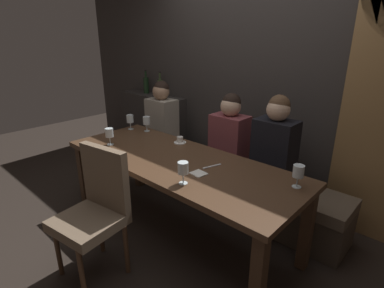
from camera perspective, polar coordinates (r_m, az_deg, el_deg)
name	(u,v)px	position (r m, az deg, el deg)	size (l,w,h in m)	color
ground	(179,232)	(2.94, -2.53, -16.31)	(9.00, 9.00, 0.00)	black
back_wall_tiled	(259,59)	(3.34, 12.62, 15.46)	(6.00, 0.12, 3.00)	#383330
back_counter	(154,127)	(4.40, -7.27, 3.15)	(1.10, 0.28, 0.95)	#2F2B29
dining_table	(178,168)	(2.60, -2.74, -4.65)	(2.20, 0.84, 0.74)	#412B1C
banquette_bench	(225,185)	(3.27, 6.22, -7.64)	(2.50, 0.44, 0.45)	#40352A
chair_near_side	(96,205)	(2.36, -17.75, -11.00)	(0.50, 0.50, 0.98)	#4C3321
diner_redhead	(162,115)	(3.69, -5.73, 5.48)	(0.36, 0.24, 0.78)	#9E9384
diner_bearded	(230,133)	(3.04, 7.13, 2.04)	(0.36, 0.24, 0.76)	brown
diner_far_end	(275,143)	(2.76, 15.44, 0.19)	(0.36, 0.24, 0.81)	black
wine_bottle_dark_red	(146,85)	(4.40, -8.68, 11.04)	(0.08, 0.08, 0.33)	black
wine_bottle_pale_label	(160,87)	(4.17, -6.05, 10.66)	(0.08, 0.08, 0.33)	#384728
wine_glass_far_left	(147,121)	(3.32, -8.61, 4.29)	(0.08, 0.08, 0.16)	silver
wine_glass_center_front	(130,119)	(3.42, -11.65, 4.64)	(0.08, 0.08, 0.16)	silver
wine_glass_center_back	(109,133)	(2.97, -15.39, 1.93)	(0.08, 0.08, 0.16)	silver
wine_glass_end_left	(183,168)	(2.11, -1.70, -4.66)	(0.08, 0.08, 0.16)	silver
wine_glass_near_left	(298,172)	(2.19, 19.51, -4.98)	(0.08, 0.08, 0.16)	silver
espresso_cup	(180,140)	(2.94, -2.29, 0.68)	(0.12, 0.12, 0.06)	white
fork_on_table	(212,166)	(2.43, 3.81, -4.22)	(0.02, 0.17, 0.01)	silver
folded_napkin	(199,173)	(2.30, 1.27, -5.61)	(0.11, 0.10, 0.01)	silver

